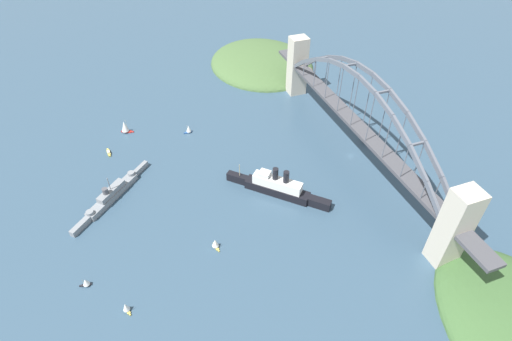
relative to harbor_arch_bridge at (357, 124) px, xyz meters
name	(u,v)px	position (x,y,z in m)	size (l,w,h in m)	color
ground_plane	(350,155)	(0.00, 0.00, -29.94)	(1400.00, 1400.00, 0.00)	#334C60
harbor_arch_bridge	(357,124)	(0.00, 0.00, 0.00)	(269.84, 15.47, 70.47)	beige
headland_east_shore	(263,65)	(169.52, 8.26, -29.94)	(123.55, 107.40, 26.41)	#476638
ocean_liner	(278,187)	(-19.72, 70.18, -23.67)	(57.79, 58.87, 22.21)	black
naval_cruiser	(112,195)	(15.33, 179.40, -26.59)	(57.28, 57.12, 18.23)	gray
seaplane_taxiing_near_bridge	(368,141)	(9.88, -21.37, -27.95)	(10.97, 8.57, 4.77)	#B7B7B2
small_boat_0	(86,282)	(-51.42, 199.39, -26.91)	(4.20, 6.75, 6.35)	black
small_boat_1	(109,152)	(68.11, 177.56, -29.07)	(10.76, 2.90, 2.38)	gold
small_boat_2	(189,129)	(74.23, 111.80, -26.29)	(4.54, 7.50, 7.86)	#234C8C
small_boat_3	(126,307)	(-75.10, 179.94, -26.55)	(6.49, 4.62, 7.25)	gold
small_boat_4	(215,243)	(-50.12, 123.79, -26.41)	(7.75, 5.03, 7.54)	gold
small_boat_5	(125,127)	(92.94, 161.43, -24.39)	(7.60, 10.28, 12.11)	#B2231E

